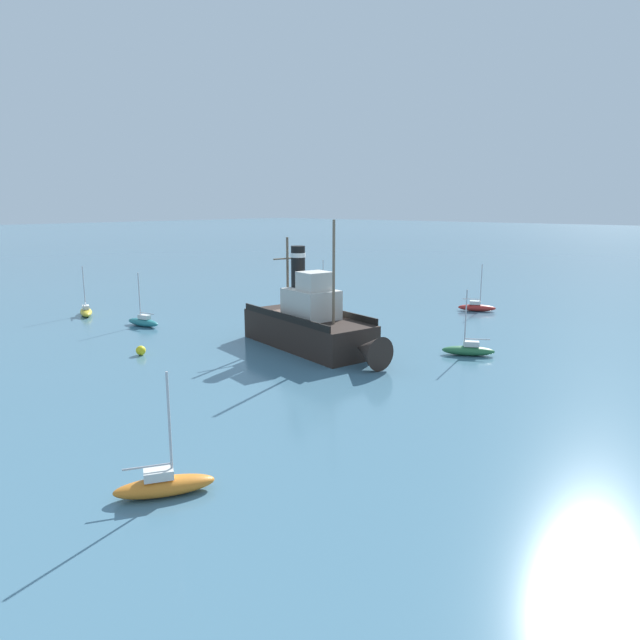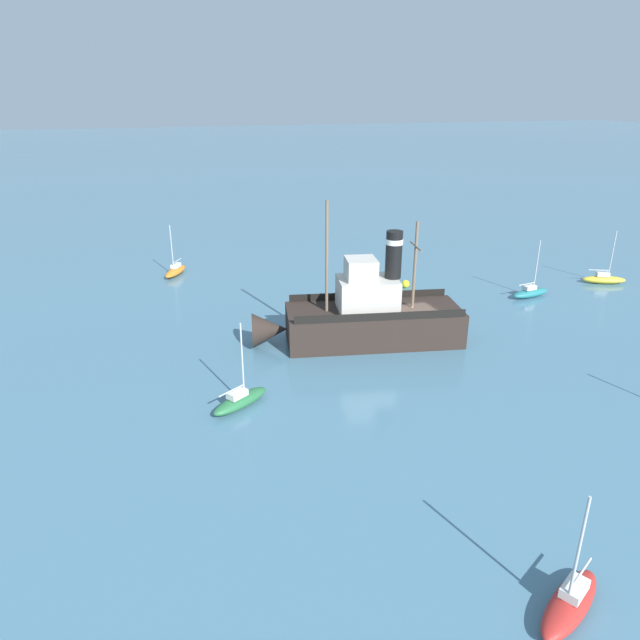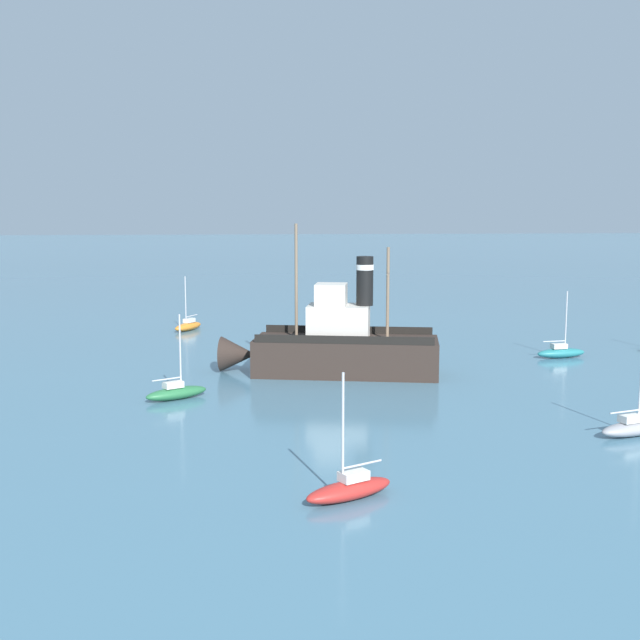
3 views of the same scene
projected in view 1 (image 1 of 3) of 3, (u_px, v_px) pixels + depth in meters
ground_plane at (292, 339)px, 47.20m from camera, size 600.00×600.00×0.00m
old_tugboat at (312, 325)px, 43.74m from camera, size 6.86×14.79×9.90m
sailboat_yellow at (86, 311)px, 57.08m from camera, size 2.59×3.91×4.90m
sailboat_green at (468, 350)px, 42.01m from camera, size 2.90×3.82×4.90m
sailboat_orange at (164, 484)px, 21.83m from camera, size 3.83×2.89×4.90m
sailboat_red at (477, 307)px, 59.40m from camera, size 2.72×3.88×4.90m
sailboat_teal at (143, 322)px, 52.07m from camera, size 1.61×3.91×4.90m
sailboat_grey at (326, 300)px, 63.79m from camera, size 2.17×3.96×4.90m
mooring_buoy at (141, 350)px, 42.09m from camera, size 0.71×0.71×0.71m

